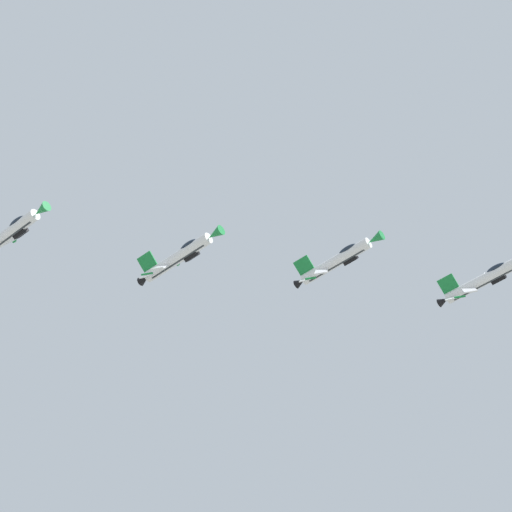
{
  "coord_description": "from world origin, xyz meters",
  "views": [
    {
      "loc": [
        -0.99,
        -5.12,
        1.92
      ],
      "look_at": [
        3.28,
        85.63,
        98.45
      ],
      "focal_mm": 63.98,
      "sensor_mm": 36.0,
      "label": 1
    }
  ],
  "objects_px": {
    "fighter_jet_lead": "(484,280)",
    "fighter_jet_left_outer": "(9,234)",
    "fighter_jet_right_wing": "(179,257)",
    "fighter_jet_left_wing": "(337,261)"
  },
  "relations": [
    {
      "from": "fighter_jet_lead",
      "to": "fighter_jet_right_wing",
      "type": "xyz_separation_m",
      "value": [
        -44.9,
        -3.08,
        -0.6
      ]
    },
    {
      "from": "fighter_jet_left_wing",
      "to": "fighter_jet_lead",
      "type": "bearing_deg",
      "value": 132.87
    },
    {
      "from": "fighter_jet_lead",
      "to": "fighter_jet_right_wing",
      "type": "distance_m",
      "value": 45.01
    },
    {
      "from": "fighter_jet_lead",
      "to": "fighter_jet_left_outer",
      "type": "bearing_deg",
      "value": -42.44
    },
    {
      "from": "fighter_jet_lead",
      "to": "fighter_jet_right_wing",
      "type": "bearing_deg",
      "value": -43.38
    },
    {
      "from": "fighter_jet_left_wing",
      "to": "fighter_jet_right_wing",
      "type": "bearing_deg",
      "value": -39.93
    },
    {
      "from": "fighter_jet_left_outer",
      "to": "fighter_jet_right_wing",
      "type": "bearing_deg",
      "value": 139.3
    },
    {
      "from": "fighter_jet_right_wing",
      "to": "fighter_jet_left_outer",
      "type": "relative_size",
      "value": 0.99
    },
    {
      "from": "fighter_jet_right_wing",
      "to": "fighter_jet_left_wing",
      "type": "bearing_deg",
      "value": 140.07
    },
    {
      "from": "fighter_jet_lead",
      "to": "fighter_jet_left_outer",
      "type": "height_order",
      "value": "fighter_jet_left_outer"
    }
  ]
}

